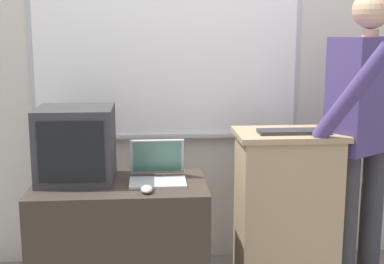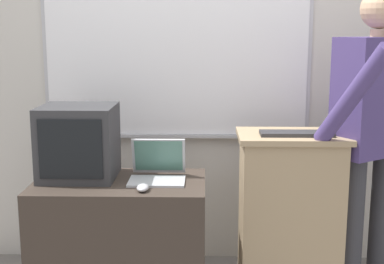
% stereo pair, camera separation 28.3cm
% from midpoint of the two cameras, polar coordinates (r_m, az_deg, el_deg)
% --- Properties ---
extents(back_wall, '(6.40, 0.17, 3.00)m').
position_cam_midpoint_polar(back_wall, '(3.46, -0.52, 10.59)').
color(back_wall, beige).
rests_on(back_wall, ground_plane).
extents(lectern_podium, '(0.59, 0.40, 0.96)m').
position_cam_midpoint_polar(lectern_podium, '(3.09, 7.40, -8.72)').
color(lectern_podium, tan).
rests_on(lectern_podium, ground_plane).
extents(side_desk, '(0.91, 0.54, 0.72)m').
position_cam_midpoint_polar(side_desk, '(2.99, -10.33, -12.05)').
color(side_desk, '#382D26').
rests_on(side_desk, ground_plane).
extents(person_presenter, '(0.62, 0.75, 1.72)m').
position_cam_midpoint_polar(person_presenter, '(3.09, 15.55, 1.07)').
color(person_presenter, '#333338').
rests_on(person_presenter, ground_plane).
extents(laptop, '(0.30, 0.27, 0.21)m').
position_cam_midpoint_polar(laptop, '(2.88, -6.52, -3.87)').
color(laptop, '#B7BABF').
rests_on(laptop, side_desk).
extents(wireless_keyboard, '(0.39, 0.13, 0.02)m').
position_cam_midpoint_polar(wireless_keyboard, '(2.91, 8.11, 0.03)').
color(wireless_keyboard, '#2D2D30').
rests_on(wireless_keyboard, lectern_podium).
extents(computer_mouse_by_laptop, '(0.06, 0.10, 0.03)m').
position_cam_midpoint_polar(computer_mouse_by_laptop, '(2.68, -7.89, -6.10)').
color(computer_mouse_by_laptop, '#BCBCC1').
rests_on(computer_mouse_by_laptop, side_desk).
extents(crt_monitor, '(0.40, 0.37, 0.40)m').
position_cam_midpoint_polar(crt_monitor, '(2.92, -15.02, -1.32)').
color(crt_monitor, '#333335').
rests_on(crt_monitor, side_desk).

